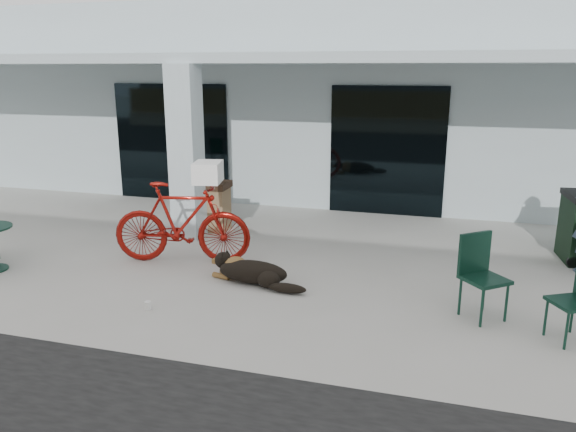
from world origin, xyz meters
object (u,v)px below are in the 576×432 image
(cafe_chair_far_a, at_px, (485,278))
(cafe_chair_far_b, at_px, (572,301))
(dog, at_px, (253,271))
(trash_receptacle, at_px, (215,206))
(bicycle, at_px, (182,223))

(cafe_chair_far_a, relative_size, cafe_chair_far_b, 1.10)
(dog, height_order, trash_receptacle, trash_receptacle)
(bicycle, distance_m, trash_receptacle, 1.88)
(cafe_chair_far_b, bearing_deg, cafe_chair_far_a, -139.99)
(dog, bearing_deg, cafe_chair_far_a, 8.25)
(bicycle, bearing_deg, cafe_chair_far_b, -115.37)
(bicycle, xyz_separation_m, cafe_chair_far_b, (5.48, -1.25, -0.17))
(dog, distance_m, trash_receptacle, 2.96)
(bicycle, height_order, trash_receptacle, bicycle)
(cafe_chair_far_a, bearing_deg, trash_receptacle, 110.26)
(bicycle, relative_size, cafe_chair_far_a, 2.06)
(bicycle, bearing_deg, cafe_chair_far_a, -113.54)
(cafe_chair_far_a, xyz_separation_m, cafe_chair_far_b, (0.93, -0.36, -0.05))
(cafe_chair_far_b, distance_m, trash_receptacle, 6.51)
(bicycle, bearing_deg, trash_receptacle, -5.08)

